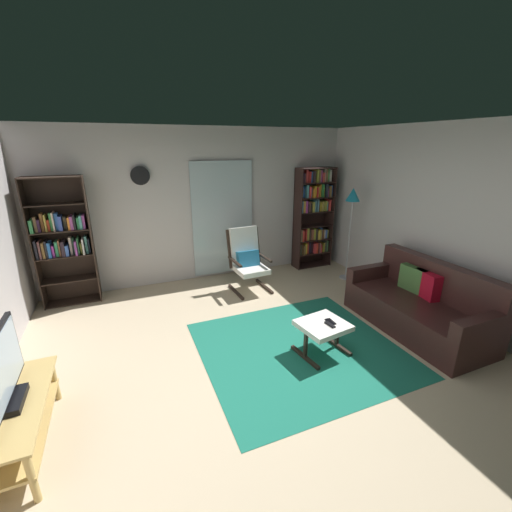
{
  "coord_description": "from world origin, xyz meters",
  "views": [
    {
      "loc": [
        -1.34,
        -2.71,
        2.31
      ],
      "look_at": [
        0.26,
        1.12,
        0.91
      ],
      "focal_mm": 23.25,
      "sensor_mm": 36.0,
      "label": 1
    }
  ],
  "objects_px": {
    "bookshelf_near_sofa": "(313,215)",
    "leather_sofa": "(420,306)",
    "cell_phone": "(330,322)",
    "wall_clock": "(140,176)",
    "lounge_armchair": "(247,258)",
    "tv_remote": "(330,325)",
    "floor_lamp_by_shelf": "(352,203)",
    "tv_stand": "(15,419)",
    "bookshelf_near_tv": "(63,239)",
    "ottoman": "(323,328)",
    "television": "(2,375)"
  },
  "relations": [
    {
      "from": "ottoman",
      "to": "floor_lamp_by_shelf",
      "type": "relative_size",
      "value": 0.36
    },
    {
      "from": "floor_lamp_by_shelf",
      "to": "lounge_armchair",
      "type": "bearing_deg",
      "value": 171.14
    },
    {
      "from": "leather_sofa",
      "to": "ottoman",
      "type": "distance_m",
      "value": 1.49
    },
    {
      "from": "cell_phone",
      "to": "wall_clock",
      "type": "bearing_deg",
      "value": 122.63
    },
    {
      "from": "lounge_armchair",
      "to": "bookshelf_near_tv",
      "type": "bearing_deg",
      "value": 167.93
    },
    {
      "from": "ottoman",
      "to": "floor_lamp_by_shelf",
      "type": "xyz_separation_m",
      "value": [
        1.68,
        1.77,
        1.05
      ]
    },
    {
      "from": "television",
      "to": "bookshelf_near_tv",
      "type": "distance_m",
      "value": 2.81
    },
    {
      "from": "lounge_armchair",
      "to": "wall_clock",
      "type": "height_order",
      "value": "wall_clock"
    },
    {
      "from": "television",
      "to": "floor_lamp_by_shelf",
      "type": "height_order",
      "value": "floor_lamp_by_shelf"
    },
    {
      "from": "tv_stand",
      "to": "television",
      "type": "bearing_deg",
      "value": -78.24
    },
    {
      "from": "tv_stand",
      "to": "cell_phone",
      "type": "distance_m",
      "value": 3.02
    },
    {
      "from": "television",
      "to": "bookshelf_near_tv",
      "type": "height_order",
      "value": "bookshelf_near_tv"
    },
    {
      "from": "lounge_armchair",
      "to": "leather_sofa",
      "type": "bearing_deg",
      "value": -51.83
    },
    {
      "from": "leather_sofa",
      "to": "floor_lamp_by_shelf",
      "type": "relative_size",
      "value": 1.12
    },
    {
      "from": "television",
      "to": "cell_phone",
      "type": "relative_size",
      "value": 6.32
    },
    {
      "from": "wall_clock",
      "to": "ottoman",
      "type": "bearing_deg",
      "value": -59.94
    },
    {
      "from": "tv_stand",
      "to": "television",
      "type": "distance_m",
      "value": 0.42
    },
    {
      "from": "bookshelf_near_sofa",
      "to": "leather_sofa",
      "type": "height_order",
      "value": "bookshelf_near_sofa"
    },
    {
      "from": "floor_lamp_by_shelf",
      "to": "leather_sofa",
      "type": "bearing_deg",
      "value": -96.15
    },
    {
      "from": "bookshelf_near_sofa",
      "to": "floor_lamp_by_shelf",
      "type": "xyz_separation_m",
      "value": [
        0.24,
        -0.83,
        0.35
      ]
    },
    {
      "from": "bookshelf_near_sofa",
      "to": "cell_phone",
      "type": "distance_m",
      "value": 3.0
    },
    {
      "from": "tv_stand",
      "to": "leather_sofa",
      "type": "relative_size",
      "value": 0.63
    },
    {
      "from": "leather_sofa",
      "to": "wall_clock",
      "type": "distance_m",
      "value": 4.44
    },
    {
      "from": "lounge_armchair",
      "to": "ottoman",
      "type": "distance_m",
      "value": 2.06
    },
    {
      "from": "tv_stand",
      "to": "floor_lamp_by_shelf",
      "type": "height_order",
      "value": "floor_lamp_by_shelf"
    },
    {
      "from": "leather_sofa",
      "to": "floor_lamp_by_shelf",
      "type": "bearing_deg",
      "value": 83.85
    },
    {
      "from": "ottoman",
      "to": "lounge_armchair",
      "type": "bearing_deg",
      "value": 93.42
    },
    {
      "from": "bookshelf_near_tv",
      "to": "ottoman",
      "type": "bearing_deg",
      "value": -43.17
    },
    {
      "from": "ottoman",
      "to": "tv_remote",
      "type": "xyz_separation_m",
      "value": [
        0.04,
        -0.07,
        0.08
      ]
    },
    {
      "from": "bookshelf_near_tv",
      "to": "cell_phone",
      "type": "bearing_deg",
      "value": -42.4
    },
    {
      "from": "wall_clock",
      "to": "lounge_armchair",
      "type": "bearing_deg",
      "value": -26.26
    },
    {
      "from": "floor_lamp_by_shelf",
      "to": "television",
      "type": "bearing_deg",
      "value": -157.06
    },
    {
      "from": "bookshelf_near_sofa",
      "to": "leather_sofa",
      "type": "xyz_separation_m",
      "value": [
        0.05,
        -2.6,
        -0.71
      ]
    },
    {
      "from": "lounge_armchair",
      "to": "tv_remote",
      "type": "distance_m",
      "value": 2.13
    },
    {
      "from": "wall_clock",
      "to": "bookshelf_near_sofa",
      "type": "bearing_deg",
      "value": -3.42
    },
    {
      "from": "bookshelf_near_sofa",
      "to": "tv_remote",
      "type": "relative_size",
      "value": 13.25
    },
    {
      "from": "leather_sofa",
      "to": "bookshelf_near_tv",
      "type": "bearing_deg",
      "value": 148.52
    },
    {
      "from": "leather_sofa",
      "to": "lounge_armchair",
      "type": "distance_m",
      "value": 2.62
    },
    {
      "from": "tv_stand",
      "to": "bookshelf_near_sofa",
      "type": "xyz_separation_m",
      "value": [
        4.36,
        2.77,
        0.73
      ]
    },
    {
      "from": "tv_remote",
      "to": "bookshelf_near_tv",
      "type": "bearing_deg",
      "value": 128.5
    },
    {
      "from": "tv_stand",
      "to": "bookshelf_near_tv",
      "type": "distance_m",
      "value": 2.88
    },
    {
      "from": "wall_clock",
      "to": "tv_remote",
      "type": "bearing_deg",
      "value": -59.9
    },
    {
      "from": "tv_stand",
      "to": "lounge_armchair",
      "type": "xyz_separation_m",
      "value": [
        2.8,
        2.22,
        0.24
      ]
    },
    {
      "from": "tv_stand",
      "to": "wall_clock",
      "type": "bearing_deg",
      "value": 65.99
    },
    {
      "from": "bookshelf_near_tv",
      "to": "wall_clock",
      "type": "height_order",
      "value": "wall_clock"
    },
    {
      "from": "bookshelf_near_sofa",
      "to": "leather_sofa",
      "type": "distance_m",
      "value": 2.69
    },
    {
      "from": "cell_phone",
      "to": "wall_clock",
      "type": "height_order",
      "value": "wall_clock"
    },
    {
      "from": "ottoman",
      "to": "television",
      "type": "bearing_deg",
      "value": -176.44
    },
    {
      "from": "bookshelf_near_sofa",
      "to": "lounge_armchair",
      "type": "bearing_deg",
      "value": -160.56
    },
    {
      "from": "bookshelf_near_tv",
      "to": "tv_remote",
      "type": "xyz_separation_m",
      "value": [
        2.83,
        -2.69,
        -0.6
      ]
    }
  ]
}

